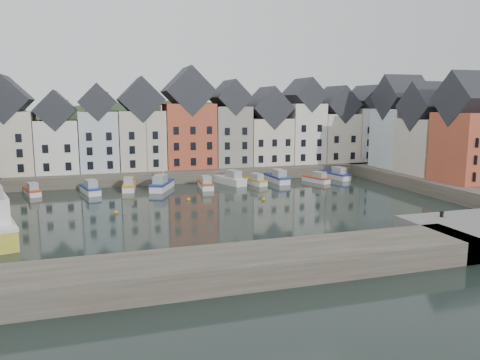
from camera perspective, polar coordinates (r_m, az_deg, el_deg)
name	(u,v)px	position (r m, az deg, el deg)	size (l,w,h in m)	color
ground	(232,211)	(58.79, -0.94, -3.82)	(260.00, 260.00, 0.00)	black
far_quay	(187,171)	(87.32, -6.52, 1.13)	(90.00, 16.00, 2.00)	#443E34
right_quay	(456,184)	(79.58, 24.86, -0.48)	(14.00, 54.00, 2.00)	#443E34
near_wall	(187,272)	(35.71, -6.46, -11.03)	(50.00, 6.00, 2.00)	#443E34
hillside	(168,233)	(116.39, -8.78, -6.38)	(153.60, 70.40, 64.00)	#25371B
far_terrace	(206,128)	(85.26, -4.23, 6.29)	(72.37, 8.16, 17.78)	beige
right_terrace	(432,131)	(81.90, 22.34, 5.52)	(8.30, 24.25, 16.36)	silver
mooring_buoys	(192,203)	(62.87, -5.82, -2.86)	(20.50, 5.50, 0.50)	#BF8A16
boat_a	(32,191)	(75.52, -23.99, -1.20)	(3.15, 5.68, 2.08)	silver
boat_b	(90,189)	(73.55, -17.78, -1.03)	(3.30, 6.45, 2.37)	silver
boat_c	(129,186)	(74.81, -13.37, -0.68)	(2.61, 6.17, 2.30)	silver
boat_d	(162,184)	(74.04, -9.52, -0.52)	(4.86, 7.24, 13.33)	silver
boat_e	(206,184)	(74.51, -4.21, -0.50)	(2.30, 6.05, 2.28)	silver
boat_f	(230,180)	(77.98, -1.17, 0.06)	(4.28, 7.31, 2.68)	silver
boat_g	(254,181)	(77.77, 1.78, -0.09)	(3.23, 5.84, 2.14)	silver
boat_h	(277,178)	(80.04, 4.56, 0.24)	(2.47, 6.79, 2.56)	silver
boat_i	(317,179)	(81.05, 9.33, 0.16)	(3.38, 5.61, 2.06)	silver
boat_j	(336,175)	(85.27, 11.66, 0.62)	(3.13, 6.60, 2.44)	silver
mooring_bollard	(442,214)	(51.67, 23.37, -3.82)	(0.48, 0.48, 0.56)	black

